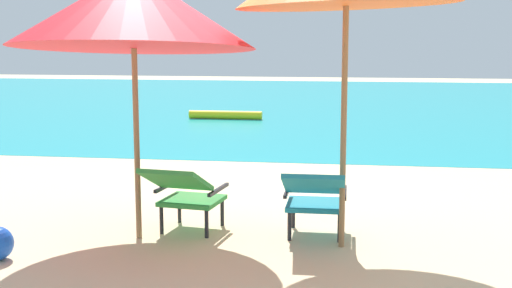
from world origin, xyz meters
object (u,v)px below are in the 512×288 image
at_px(swim_buoy, 225,115).
at_px(beach_umbrella_left, 133,9).
at_px(lounge_chair_left, 185,191).
at_px(lounge_chair_right, 315,196).

height_order(swim_buoy, beach_umbrella_left, beach_umbrella_left).
height_order(lounge_chair_left, lounge_chair_right, same).
distance_m(lounge_chair_left, lounge_chair_right, 1.18).
height_order(lounge_chair_right, beach_umbrella_left, beach_umbrella_left).
distance_m(swim_buoy, lounge_chair_left, 8.78).
relative_size(lounge_chair_right, beach_umbrella_left, 0.36).
bearing_deg(lounge_chair_left, swim_buoy, 98.52).
distance_m(swim_buoy, beach_umbrella_left, 9.08).
relative_size(swim_buoy, lounge_chair_right, 1.82).
distance_m(lounge_chair_left, beach_umbrella_left, 1.67).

